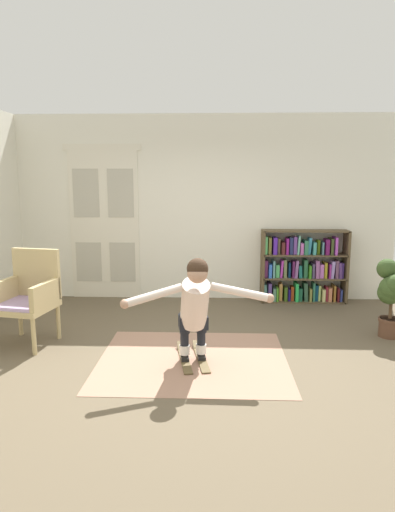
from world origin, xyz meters
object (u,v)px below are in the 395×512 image
at_px(wicker_chair, 28,295).
at_px(potted_plant, 391,293).
at_px(bookshelf, 302,269).
at_px(person_skier, 195,303).
at_px(skis_pair, 193,357).

height_order(wicker_chair, potted_plant, wicker_chair).
height_order(bookshelf, person_skier, person_skier).
distance_m(potted_plant, person_skier, 2.52).
distance_m(bookshelf, person_skier, 2.98).
relative_size(wicker_chair, potted_plant, 1.14).
bearing_deg(bookshelf, wicker_chair, -152.01).
xyz_separation_m(bookshelf, wicker_chair, (-3.56, -1.89, 0.05)).
distance_m(bookshelf, wicker_chair, 4.03).
relative_size(bookshelf, person_skier, 0.90).
bearing_deg(bookshelf, potted_plant, -64.33).
bearing_deg(skis_pair, person_skier, -79.76).
bearing_deg(skis_pair, bookshelf, 55.31).
height_order(wicker_chair, skis_pair, wicker_chair).
distance_m(potted_plant, skis_pair, 2.54).
relative_size(potted_plant, skis_pair, 1.21).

